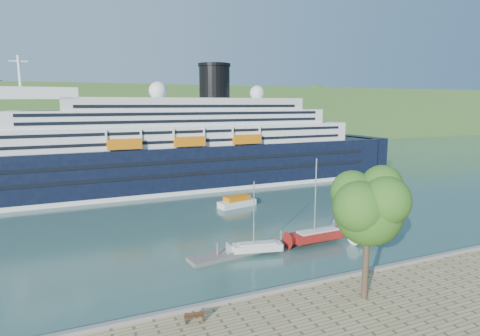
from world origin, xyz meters
name	(u,v)px	position (x,y,z in m)	size (l,w,h in m)	color
ground	(334,288)	(0.00, 0.00, 0.00)	(400.00, 400.00, 0.00)	#30554E
far_hillside	(121,116)	(0.00, 145.00, 12.00)	(400.00, 50.00, 24.00)	#3E6127
quay_coping	(336,277)	(0.00, -0.20, 1.15)	(220.00, 0.50, 0.30)	slate
cruise_ship	(159,126)	(-4.82, 50.44, 12.53)	(111.62, 16.25, 25.07)	black
park_bench	(194,316)	(-14.11, -2.02, 1.50)	(1.54, 0.63, 0.99)	#462314
promenade_tree	(368,229)	(-0.14, -4.15, 6.99)	(7.24, 7.24, 11.98)	#265B17
floating_pontoon	(266,246)	(-0.84, 12.01, 0.22)	(19.72, 2.41, 0.44)	#66625B
sailboat_white_near	(258,220)	(-2.76, 10.54, 4.02)	(6.22, 1.73, 8.04)	silver
sailboat_red	(319,203)	(5.59, 10.77, 5.03)	(7.79, 2.16, 10.06)	maroon
sailboat_white_far	(372,205)	(12.76, 9.52, 4.35)	(6.74, 1.87, 8.70)	silver
tender_launch	(237,201)	(3.54, 31.07, 0.91)	(6.57, 2.25, 1.81)	#D16A0C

